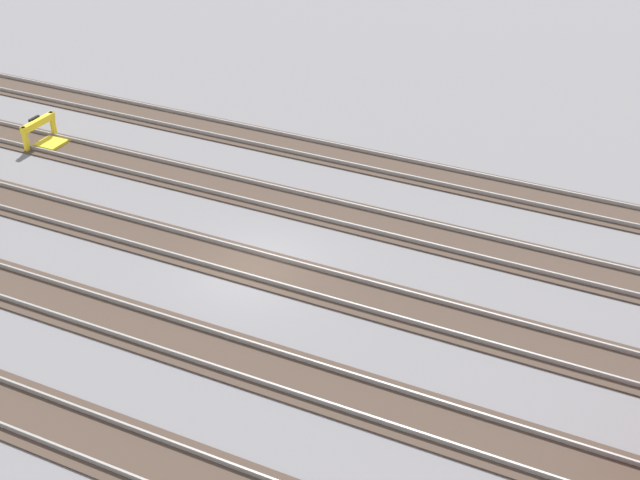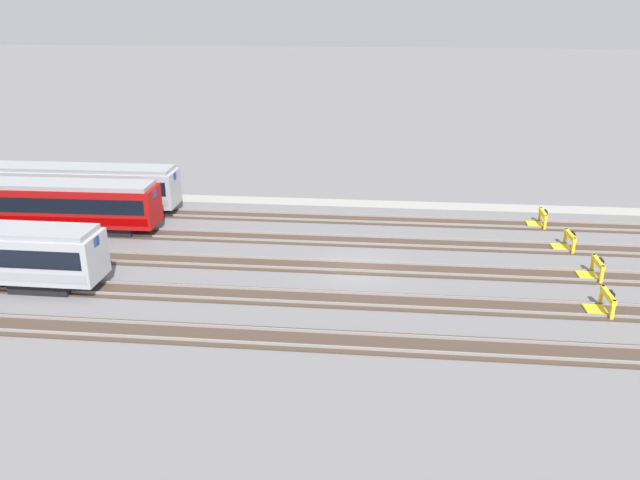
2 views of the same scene
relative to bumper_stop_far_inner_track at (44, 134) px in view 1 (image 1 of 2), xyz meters
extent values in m
plane|color=slate|center=(13.36, -4.63, -0.51)|extent=(400.00, 400.00, 0.00)
cube|color=#47382D|center=(13.36, -13.88, -0.48)|extent=(90.00, 2.23, 0.06)
cube|color=gray|center=(13.36, -13.17, -0.38)|extent=(90.00, 0.07, 0.15)
cube|color=gray|center=(13.36, -14.60, -0.38)|extent=(90.00, 0.07, 0.15)
cube|color=#47382D|center=(13.36, -9.26, -0.48)|extent=(90.00, 2.24, 0.06)
cube|color=gray|center=(13.36, -8.54, -0.38)|extent=(90.00, 0.07, 0.15)
cube|color=gray|center=(13.36, -9.97, -0.38)|extent=(90.00, 0.07, 0.15)
cube|color=#47382D|center=(13.36, -4.63, -0.48)|extent=(90.00, 2.24, 0.06)
cube|color=gray|center=(13.36, -3.91, -0.38)|extent=(90.00, 0.07, 0.15)
cube|color=gray|center=(13.36, -5.35, -0.38)|extent=(90.00, 0.07, 0.15)
cube|color=#47382D|center=(13.36, 0.00, -0.48)|extent=(90.00, 2.23, 0.06)
cube|color=gray|center=(13.36, 0.72, -0.38)|extent=(90.00, 0.07, 0.15)
cube|color=gray|center=(13.36, -0.72, -0.38)|extent=(90.00, 0.07, 0.15)
cube|color=#47382D|center=(13.36, 4.63, -0.48)|extent=(90.00, 2.23, 0.06)
cube|color=gray|center=(13.36, 5.34, -0.38)|extent=(90.00, 0.07, 0.15)
cube|color=gray|center=(13.36, 3.91, -0.38)|extent=(90.00, 0.07, 0.15)
cube|color=yellow|center=(-0.24, 0.90, 0.06)|extent=(0.18, 0.18, 1.15)
cube|color=yellow|center=(-0.24, -0.90, 0.06)|extent=(0.18, 0.18, 1.15)
cube|color=yellow|center=(-0.24, 0.00, 0.49)|extent=(0.25, 2.00, 0.30)
cube|color=yellow|center=(0.31, 0.00, -0.42)|extent=(1.10, 1.08, 0.18)
cube|color=black|center=(-0.42, 0.00, 0.49)|extent=(0.12, 0.60, 0.44)
camera|label=1|loc=(26.64, -27.01, 16.56)|focal=50.00mm
camera|label=2|loc=(12.19, 31.53, 15.29)|focal=35.00mm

